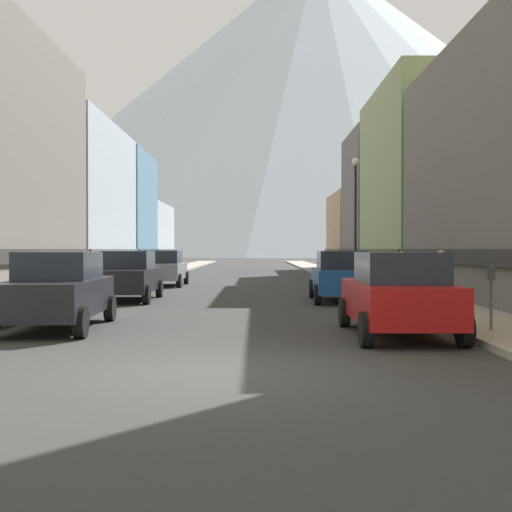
{
  "coord_description": "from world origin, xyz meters",
  "views": [
    {
      "loc": [
        0.8,
        -9.77,
        1.85
      ],
      "look_at": [
        0.71,
        31.74,
        1.41
      ],
      "focal_mm": 46.1,
      "sensor_mm": 36.0,
      "label": 1
    }
  ],
  "objects_px": {
    "car_right_0": "(400,294)",
    "parking_meter_near": "(493,289)",
    "car_right_1": "(342,276)",
    "potted_plant_0": "(41,278)",
    "pedestrian_1": "(442,281)",
    "car_left_0": "(59,290)",
    "car_left_1": "(129,275)",
    "potted_plant_1": "(56,283)",
    "streetlamp_right": "(357,202)",
    "pedestrian_0": "(403,275)",
    "car_left_2": "(166,268)"
  },
  "relations": [
    {
      "from": "car_right_0",
      "to": "streetlamp_right",
      "type": "distance_m",
      "value": 16.54
    },
    {
      "from": "potted_plant_1",
      "to": "pedestrian_1",
      "type": "relative_size",
      "value": 0.43
    },
    {
      "from": "car_left_2",
      "to": "pedestrian_1",
      "type": "distance_m",
      "value": 16.86
    },
    {
      "from": "car_left_0",
      "to": "parking_meter_near",
      "type": "distance_m",
      "value": 9.65
    },
    {
      "from": "pedestrian_1",
      "to": "car_left_1",
      "type": "bearing_deg",
      "value": 157.3
    },
    {
      "from": "parking_meter_near",
      "to": "potted_plant_0",
      "type": "height_order",
      "value": "parking_meter_near"
    },
    {
      "from": "car_left_1",
      "to": "potted_plant_1",
      "type": "height_order",
      "value": "car_left_1"
    },
    {
      "from": "car_left_0",
      "to": "car_left_1",
      "type": "relative_size",
      "value": 1.01
    },
    {
      "from": "pedestrian_0",
      "to": "streetlamp_right",
      "type": "distance_m",
      "value": 6.33
    },
    {
      "from": "car_right_0",
      "to": "potted_plant_0",
      "type": "relative_size",
      "value": 4.13
    },
    {
      "from": "potted_plant_1",
      "to": "pedestrian_0",
      "type": "distance_m",
      "value": 13.28
    },
    {
      "from": "car_right_0",
      "to": "streetlamp_right",
      "type": "relative_size",
      "value": 0.75
    },
    {
      "from": "car_right_1",
      "to": "potted_plant_1",
      "type": "relative_size",
      "value": 6.26
    },
    {
      "from": "car_right_1",
      "to": "pedestrian_0",
      "type": "bearing_deg",
      "value": 30.51
    },
    {
      "from": "car_right_1",
      "to": "pedestrian_1",
      "type": "xyz_separation_m",
      "value": [
        2.45,
        -3.79,
        0.02
      ]
    },
    {
      "from": "car_left_1",
      "to": "potted_plant_1",
      "type": "relative_size",
      "value": 6.22
    },
    {
      "from": "car_left_1",
      "to": "potted_plant_0",
      "type": "height_order",
      "value": "car_left_1"
    },
    {
      "from": "car_right_0",
      "to": "pedestrian_1",
      "type": "height_order",
      "value": "pedestrian_1"
    },
    {
      "from": "pedestrian_0",
      "to": "streetlamp_right",
      "type": "xyz_separation_m",
      "value": [
        -0.9,
        5.45,
        3.1
      ]
    },
    {
      "from": "pedestrian_1",
      "to": "streetlamp_right",
      "type": "distance_m",
      "value": 11.15
    },
    {
      "from": "car_right_1",
      "to": "potted_plant_0",
      "type": "bearing_deg",
      "value": 177.34
    },
    {
      "from": "potted_plant_0",
      "to": "potted_plant_1",
      "type": "distance_m",
      "value": 1.71
    },
    {
      "from": "car_left_0",
      "to": "pedestrian_0",
      "type": "relative_size",
      "value": 2.78
    },
    {
      "from": "car_right_1",
      "to": "pedestrian_1",
      "type": "distance_m",
      "value": 4.51
    },
    {
      "from": "car_right_0",
      "to": "potted_plant_0",
      "type": "bearing_deg",
      "value": 137.82
    },
    {
      "from": "car_left_1",
      "to": "potted_plant_0",
      "type": "bearing_deg",
      "value": 178.47
    },
    {
      "from": "car_right_1",
      "to": "pedestrian_0",
      "type": "xyz_separation_m",
      "value": [
        2.45,
        1.44,
        -0.01
      ]
    },
    {
      "from": "car_left_0",
      "to": "car_right_1",
      "type": "bearing_deg",
      "value": 46.27
    },
    {
      "from": "pedestrian_1",
      "to": "potted_plant_0",
      "type": "bearing_deg",
      "value": 162.06
    },
    {
      "from": "parking_meter_near",
      "to": "potted_plant_1",
      "type": "height_order",
      "value": "parking_meter_near"
    },
    {
      "from": "car_right_1",
      "to": "streetlamp_right",
      "type": "distance_m",
      "value": 7.71
    },
    {
      "from": "car_right_1",
      "to": "potted_plant_1",
      "type": "distance_m",
      "value": 11.02
    },
    {
      "from": "parking_meter_near",
      "to": "pedestrian_0",
      "type": "bearing_deg",
      "value": 87.34
    },
    {
      "from": "car_right_0",
      "to": "potted_plant_1",
      "type": "bearing_deg",
      "value": 133.27
    },
    {
      "from": "car_right_0",
      "to": "pedestrian_0",
      "type": "distance_m",
      "value": 11.01
    },
    {
      "from": "car_left_1",
      "to": "car_left_2",
      "type": "bearing_deg",
      "value": 89.99
    },
    {
      "from": "car_left_1",
      "to": "potted_plant_0",
      "type": "distance_m",
      "value": 3.2
    },
    {
      "from": "car_left_1",
      "to": "pedestrian_1",
      "type": "bearing_deg",
      "value": -22.7
    },
    {
      "from": "car_right_1",
      "to": "parking_meter_near",
      "type": "bearing_deg",
      "value": -78.19
    },
    {
      "from": "car_left_2",
      "to": "car_right_1",
      "type": "xyz_separation_m",
      "value": [
        7.6,
        -9.74,
        0.0
      ]
    },
    {
      "from": "car_right_1",
      "to": "car_left_1",
      "type": "bearing_deg",
      "value": 176.87
    },
    {
      "from": "pedestrian_1",
      "to": "car_left_0",
      "type": "bearing_deg",
      "value": -157.54
    },
    {
      "from": "car_left_0",
      "to": "pedestrian_0",
      "type": "bearing_deg",
      "value": 43.04
    },
    {
      "from": "car_right_0",
      "to": "car_left_0",
      "type": "bearing_deg",
      "value": 170.0
    },
    {
      "from": "car_right_0",
      "to": "car_right_1",
      "type": "distance_m",
      "value": 9.28
    },
    {
      "from": "car_left_1",
      "to": "pedestrian_1",
      "type": "relative_size",
      "value": 2.66
    },
    {
      "from": "car_right_0",
      "to": "car_right_1",
      "type": "height_order",
      "value": "same"
    },
    {
      "from": "car_left_1",
      "to": "pedestrian_0",
      "type": "bearing_deg",
      "value": 5.85
    },
    {
      "from": "car_right_0",
      "to": "pedestrian_0",
      "type": "bearing_deg",
      "value": 77.13
    },
    {
      "from": "car_right_0",
      "to": "parking_meter_near",
      "type": "height_order",
      "value": "car_right_0"
    }
  ]
}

